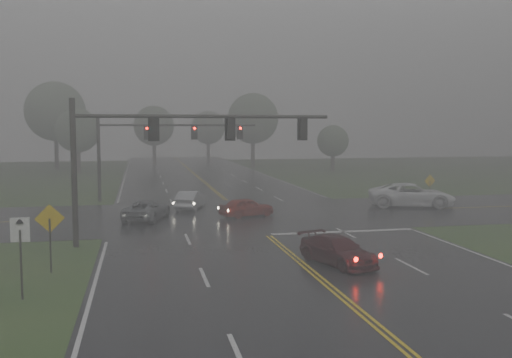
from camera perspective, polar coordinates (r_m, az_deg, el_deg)
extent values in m
plane|color=#2B4A1F|center=(18.85, 11.10, -13.58)|extent=(180.00, 180.00, 0.00)
cube|color=black|center=(37.59, -0.75, -4.06)|extent=(18.00, 160.00, 0.02)
cube|color=black|center=(39.53, -1.30, -3.60)|extent=(120.00, 14.00, 0.02)
cube|color=#BCBCBC|center=(33.45, 8.71, -5.27)|extent=(8.50, 0.50, 0.01)
imported|color=#390A10|center=(25.65, 8.15, -8.48)|extent=(2.99, 4.55, 1.22)
imported|color=maroon|center=(38.71, -0.95, -3.79)|extent=(4.07, 2.71, 1.29)
imported|color=#A9ACB1|center=(42.57, -6.55, -3.01)|extent=(2.72, 4.36, 1.36)
imported|color=#5C5F64|center=(38.08, -10.83, -4.03)|extent=(3.57, 5.07, 1.29)
imported|color=white|center=(45.05, 15.27, -2.70)|extent=(7.02, 4.79, 1.78)
cylinder|color=black|center=(29.96, -17.74, 0.55)|extent=(0.29, 0.29, 7.49)
cylinder|color=black|center=(29.88, -17.89, 6.13)|extent=(0.19, 0.19, 0.83)
cylinder|color=black|center=(29.90, -5.10, 6.26)|extent=(13.25, 0.19, 0.19)
cube|color=black|center=(29.71, -10.19, 5.00)|extent=(0.35, 0.29, 1.09)
cube|color=black|center=(29.88, -10.20, 5.00)|extent=(0.57, 0.03, 1.30)
cube|color=black|center=(30.07, -2.57, 5.08)|extent=(0.35, 0.29, 1.09)
cube|color=black|center=(30.24, -2.62, 5.08)|extent=(0.57, 0.03, 1.30)
cube|color=black|center=(30.95, 4.75, 5.07)|extent=(0.35, 0.29, 1.09)
cube|color=black|center=(31.11, 4.66, 5.07)|extent=(0.57, 0.03, 1.30)
cylinder|color=black|center=(47.93, -15.44, 2.00)|extent=(0.27, 0.27, 7.06)
cylinder|color=black|center=(47.86, -15.52, 5.28)|extent=(0.18, 0.18, 0.78)
cylinder|color=black|center=(47.87, -7.74, 5.36)|extent=(12.94, 0.18, 0.18)
cube|color=black|center=(47.76, -10.84, 4.61)|extent=(0.33, 0.27, 1.03)
cube|color=black|center=(47.92, -10.84, 4.62)|extent=(0.54, 0.03, 1.23)
cylinder|color=#FF0C05|center=(47.60, -10.84, 5.00)|extent=(0.22, 0.06, 0.22)
cube|color=black|center=(47.97, -6.18, 4.68)|extent=(0.33, 0.27, 1.03)
cube|color=black|center=(48.13, -6.20, 4.68)|extent=(0.54, 0.03, 1.23)
cylinder|color=#FF0C05|center=(47.81, -6.17, 5.06)|extent=(0.22, 0.06, 0.22)
cube|color=black|center=(48.49, -1.59, 4.71)|extent=(0.33, 0.27, 1.03)
cube|color=black|center=(48.65, -1.63, 4.71)|extent=(0.54, 0.03, 1.23)
cylinder|color=#FF0C05|center=(48.34, -1.56, 5.09)|extent=(0.22, 0.06, 0.22)
cylinder|color=black|center=(25.28, -19.87, -6.30)|extent=(0.08, 0.08, 2.28)
cube|color=gold|center=(25.11, -19.94, -3.73)|extent=(1.19, 0.24, 1.20)
cylinder|color=black|center=(21.73, -22.43, -7.96)|extent=(0.08, 0.08, 2.48)
cube|color=silver|center=(21.52, -22.53, -4.72)|extent=(0.65, 0.05, 0.86)
cube|color=black|center=(21.55, -22.51, -4.70)|extent=(0.11, 0.02, 0.49)
cylinder|color=black|center=(46.40, 16.98, -1.34)|extent=(0.06, 0.06, 1.90)
cube|color=gold|center=(46.33, 17.00, -0.17)|extent=(0.99, 0.21, 1.00)
cylinder|color=#362A23|center=(79.30, -17.35, 1.76)|extent=(0.60, 0.60, 3.28)
sphere|color=#3A5035|center=(79.18, -17.43, 4.66)|extent=(5.84, 5.84, 5.84)
cylinder|color=#362A23|center=(86.28, -0.30, 2.59)|extent=(0.60, 0.60, 4.30)
sphere|color=#3A5035|center=(86.20, -0.31, 6.08)|extent=(7.64, 7.64, 7.64)
cylinder|color=#362A23|center=(94.88, -10.14, 2.56)|extent=(0.57, 0.57, 3.67)
sphere|color=#3A5035|center=(94.79, -10.18, 5.27)|extent=(6.53, 6.53, 6.53)
cylinder|color=#362A23|center=(79.11, 7.67, 1.64)|extent=(0.55, 0.55, 2.44)
sphere|color=#3A5035|center=(78.98, 7.70, 3.80)|extent=(4.34, 4.34, 4.34)
cylinder|color=#362A23|center=(88.14, -19.32, 2.54)|extent=(0.60, 0.60, 4.85)
sphere|color=#3A5035|center=(88.10, -19.44, 6.39)|extent=(8.63, 8.63, 8.63)
cylinder|color=#362A23|center=(106.64, -4.78, 2.85)|extent=(0.60, 0.60, 3.49)
sphere|color=#3A5035|center=(106.56, -4.80, 5.14)|extent=(6.21, 6.21, 6.21)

